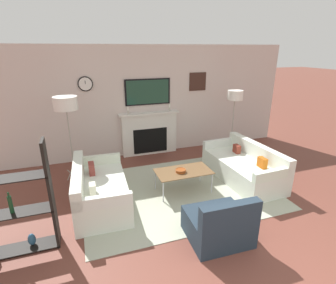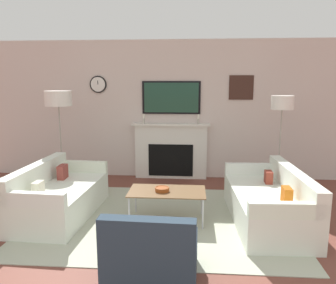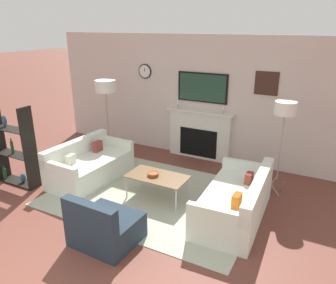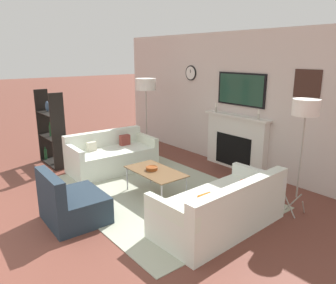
{
  "view_description": "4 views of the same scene",
  "coord_description": "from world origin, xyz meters",
  "px_view_note": "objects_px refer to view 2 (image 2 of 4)",
  "views": [
    {
      "loc": [
        -1.64,
        -1.2,
        2.62
      ],
      "look_at": [
        -0.01,
        3.52,
        0.82
      ],
      "focal_mm": 28.0,
      "sensor_mm": 36.0,
      "label": 1
    },
    {
      "loc": [
        0.43,
        -1.35,
        1.89
      ],
      "look_at": [
        0.06,
        3.47,
        1.01
      ],
      "focal_mm": 35.0,
      "sensor_mm": 36.0,
      "label": 2
    },
    {
      "loc": [
        2.63,
        -1.5,
        2.89
      ],
      "look_at": [
        0.02,
        3.44,
        0.87
      ],
      "focal_mm": 35.0,
      "sensor_mm": 36.0,
      "label": 3
    },
    {
      "loc": [
        4.12,
        -0.06,
        2.25
      ],
      "look_at": [
        -0.14,
        3.35,
        0.79
      ],
      "focal_mm": 35.0,
      "sensor_mm": 36.0,
      "label": 4
    }
  ],
  "objects_px": {
    "armchair": "(152,258)",
    "coffee_table": "(167,193)",
    "couch_left": "(59,197)",
    "floor_lamp_left": "(58,100)",
    "floor_lamp_right": "(282,105)",
    "couch_right": "(269,203)",
    "decorative_bowl": "(162,189)"
  },
  "relations": [
    {
      "from": "couch_right",
      "to": "armchair",
      "type": "xyz_separation_m",
      "value": [
        -1.42,
        -1.48,
        -0.02
      ]
    },
    {
      "from": "decorative_bowl",
      "to": "floor_lamp_left",
      "type": "xyz_separation_m",
      "value": [
        -1.9,
        1.23,
        1.14
      ]
    },
    {
      "from": "couch_right",
      "to": "decorative_bowl",
      "type": "xyz_separation_m",
      "value": [
        -1.45,
        -0.08,
        0.19
      ]
    },
    {
      "from": "couch_left",
      "to": "couch_right",
      "type": "distance_m",
      "value": 2.95
    },
    {
      "from": "decorative_bowl",
      "to": "floor_lamp_right",
      "type": "relative_size",
      "value": 0.12
    },
    {
      "from": "decorative_bowl",
      "to": "floor_lamp_left",
      "type": "bearing_deg",
      "value": 147.01
    },
    {
      "from": "armchair",
      "to": "floor_lamp_right",
      "type": "xyz_separation_m",
      "value": [
        1.82,
        2.63,
        1.28
      ]
    },
    {
      "from": "couch_left",
      "to": "floor_lamp_left",
      "type": "distance_m",
      "value": 1.8
    },
    {
      "from": "armchair",
      "to": "floor_lamp_right",
      "type": "distance_m",
      "value": 3.44
    },
    {
      "from": "floor_lamp_left",
      "to": "armchair",
      "type": "bearing_deg",
      "value": -53.66
    },
    {
      "from": "floor_lamp_left",
      "to": "coffee_table",
      "type": "bearing_deg",
      "value": -31.54
    },
    {
      "from": "armchair",
      "to": "couch_right",
      "type": "bearing_deg",
      "value": 46.13
    },
    {
      "from": "armchair",
      "to": "coffee_table",
      "type": "xyz_separation_m",
      "value": [
        0.03,
        1.42,
        0.15
      ]
    },
    {
      "from": "coffee_table",
      "to": "couch_left",
      "type": "bearing_deg",
      "value": 177.99
    },
    {
      "from": "decorative_bowl",
      "to": "coffee_table",
      "type": "bearing_deg",
      "value": 21.86
    },
    {
      "from": "armchair",
      "to": "floor_lamp_left",
      "type": "distance_m",
      "value": 3.53
    },
    {
      "from": "couch_right",
      "to": "floor_lamp_right",
      "type": "xyz_separation_m",
      "value": [
        0.4,
        1.15,
        1.26
      ]
    },
    {
      "from": "floor_lamp_right",
      "to": "coffee_table",
      "type": "bearing_deg",
      "value": -146.01
    },
    {
      "from": "armchair",
      "to": "couch_left",
      "type": "bearing_deg",
      "value": 136.04
    },
    {
      "from": "coffee_table",
      "to": "decorative_bowl",
      "type": "height_order",
      "value": "decorative_bowl"
    },
    {
      "from": "couch_right",
      "to": "floor_lamp_right",
      "type": "bearing_deg",
      "value": 70.77
    },
    {
      "from": "armchair",
      "to": "floor_lamp_right",
      "type": "relative_size",
      "value": 0.51
    },
    {
      "from": "coffee_table",
      "to": "floor_lamp_right",
      "type": "xyz_separation_m",
      "value": [
        1.79,
        1.21,
        1.13
      ]
    },
    {
      "from": "couch_right",
      "to": "floor_lamp_right",
      "type": "distance_m",
      "value": 1.76
    },
    {
      "from": "armchair",
      "to": "coffee_table",
      "type": "distance_m",
      "value": 1.43
    },
    {
      "from": "couch_left",
      "to": "armchair",
      "type": "bearing_deg",
      "value": -43.96
    },
    {
      "from": "couch_right",
      "to": "floor_lamp_right",
      "type": "relative_size",
      "value": 1.11
    },
    {
      "from": "decorative_bowl",
      "to": "floor_lamp_left",
      "type": "height_order",
      "value": "floor_lamp_left"
    },
    {
      "from": "decorative_bowl",
      "to": "armchair",
      "type": "bearing_deg",
      "value": -88.59
    },
    {
      "from": "couch_left",
      "to": "coffee_table",
      "type": "distance_m",
      "value": 1.57
    },
    {
      "from": "couch_left",
      "to": "floor_lamp_right",
      "type": "relative_size",
      "value": 1.01
    },
    {
      "from": "armchair",
      "to": "decorative_bowl",
      "type": "relative_size",
      "value": 4.35
    }
  ]
}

